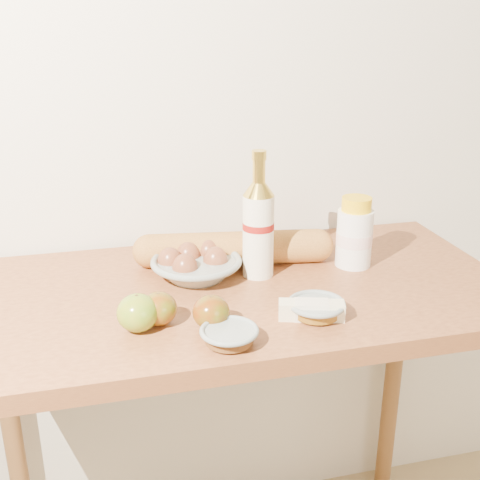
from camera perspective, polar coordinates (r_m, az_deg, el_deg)
The scene contains 12 objects.
back_wall at distance 1.52m, azimuth -3.37°, elevation 14.73°, with size 3.50×0.02×2.60m, color beige.
table at distance 1.37m, azimuth -0.30°, elevation -9.11°, with size 1.20×0.60×0.90m.
bourbon_bottle at distance 1.33m, azimuth 1.75°, elevation 1.29°, with size 0.08×0.08×0.29m.
cream_bottle at distance 1.42m, azimuth 10.80°, elevation 0.54°, with size 0.09×0.09×0.17m.
egg_bowl at distance 1.35m, azimuth -4.25°, elevation -2.35°, with size 0.26×0.26×0.07m.
baguette at distance 1.41m, azimuth -0.56°, elevation -0.78°, with size 0.48×0.15×0.08m.
apple_yellowgreen at distance 1.14m, azimuth -9.68°, elevation -6.81°, with size 0.09×0.09×0.07m.
apple_redgreen_front at distance 1.16m, azimuth -7.71°, elevation -6.46°, with size 0.08×0.08×0.07m.
apple_redgreen_right at distance 1.14m, azimuth -2.76°, elevation -6.85°, with size 0.08×0.08×0.07m.
sugar_bowl at distance 1.09m, azimuth -1.03°, elevation -9.03°, with size 0.12×0.12×0.03m.
syrup_bowl at distance 1.19m, azimuth 7.25°, elevation -6.44°, with size 0.14×0.14×0.03m.
butter_stick at distance 1.18m, azimuth 6.79°, elevation -6.64°, with size 0.13×0.07×0.04m.
Camera 1 is at (-0.28, 0.03, 1.46)m, focal length 45.00 mm.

